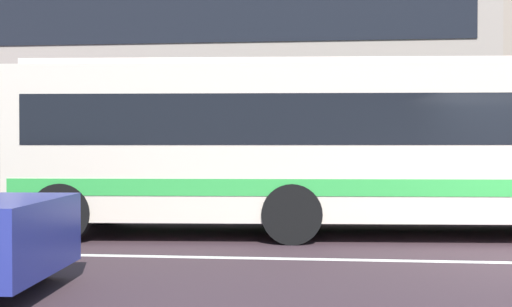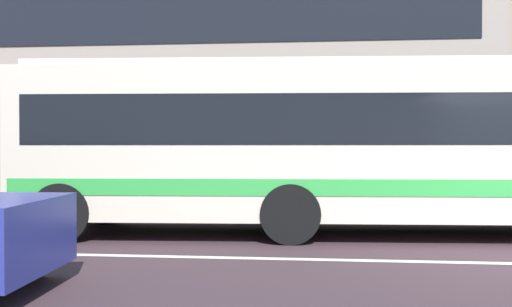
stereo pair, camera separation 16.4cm
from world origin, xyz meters
TOP-DOWN VIEW (x-y plane):
  - hedge_row_far at (-0.54, 6.42)m, footprint 18.64×1.10m
  - apartment_block_left at (-7.32, 16.09)m, footprint 19.75×10.47m
  - transit_bus at (-3.10, 2.53)m, footprint 11.17×3.26m

SIDE VIEW (x-z plane):
  - hedge_row_far at x=-0.54m, z-range 0.00..1.14m
  - transit_bus at x=-3.10m, z-range 0.16..3.26m
  - apartment_block_left at x=-7.32m, z-range 0.00..10.36m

